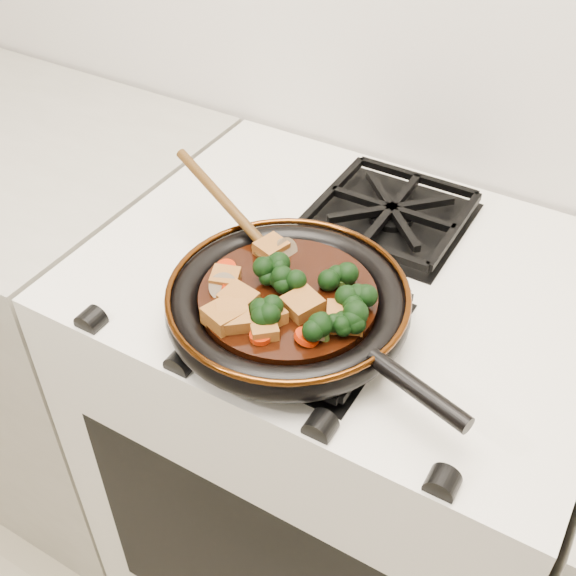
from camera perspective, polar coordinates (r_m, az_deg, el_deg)
The scene contains 30 objects.
stove at distance 1.39m, azimuth 3.90°, elevation -12.81°, with size 0.76×0.60×0.90m, color white.
burner_grate_front at distance 0.96m, azimuth 1.30°, elevation -2.50°, with size 0.23×0.23×0.03m, color black, non-canonical shape.
burner_grate_back at distance 1.16m, azimuth 8.15°, elevation 5.87°, with size 0.23×0.23×0.03m, color black, non-canonical shape.
skillet at distance 0.94m, azimuth 0.10°, elevation -1.26°, with size 0.44×0.32×0.05m.
braising_sauce at distance 0.94m, azimuth 0.00°, elevation -0.96°, with size 0.23×0.23×0.02m, color black.
tofu_cube_0 at distance 0.89m, azimuth -5.03°, elevation -2.24°, with size 0.04×0.04×0.02m, color #925821.
tofu_cube_1 at distance 0.99m, azimuth -1.34°, elevation 3.10°, with size 0.04×0.03×0.02m, color #925821.
tofu_cube_2 at distance 0.91m, azimuth -3.89°, elevation -0.96°, with size 0.04×0.04×0.02m, color #925821.
tofu_cube_3 at distance 0.89m, azimuth -4.34°, elevation -2.39°, with size 0.04×0.04×0.02m, color #925821.
tofu_cube_4 at distance 0.87m, azimuth -1.93°, elevation -3.28°, with size 0.03×0.03×0.02m, color #925821.
tofu_cube_5 at distance 0.90m, azimuth 1.16°, elevation -1.39°, with size 0.04×0.04×0.02m, color #925821.
tofu_cube_6 at distance 0.94m, azimuth -4.98°, elevation 0.71°, with size 0.04×0.03×0.02m, color #925821.
tofu_cube_7 at distance 0.89m, azimuth 4.51°, elevation -2.35°, with size 0.04×0.04×0.02m, color #925821.
tofu_cube_8 at distance 0.89m, azimuth -1.44°, elevation -2.27°, with size 0.04×0.03×0.02m, color #925821.
broccoli_floret_0 at distance 0.94m, azimuth 4.27°, elevation 0.50°, with size 0.06×0.06×0.05m, color black, non-canonical shape.
broccoli_floret_1 at distance 0.86m, azimuth 2.91°, elevation -3.57°, with size 0.06×0.06×0.05m, color black, non-canonical shape.
broccoli_floret_2 at distance 0.94m, azimuth -1.09°, elevation 1.20°, with size 0.06×0.06×0.06m, color black, non-canonical shape.
broccoli_floret_3 at distance 0.88m, azimuth -1.98°, elevation -2.25°, with size 0.06×0.06×0.05m, color black, non-canonical shape.
broccoli_floret_4 at distance 0.93m, azimuth -0.05°, elevation 0.47°, with size 0.06×0.06×0.06m, color black, non-canonical shape.
broccoli_floret_5 at distance 0.88m, azimuth 5.13°, elevation -2.19°, with size 0.06×0.06×0.06m, color black, non-canonical shape.
broccoli_floret_6 at distance 0.87m, azimuth 4.38°, elevation -3.14°, with size 0.06×0.06×0.05m, color black, non-canonical shape.
broccoli_floret_7 at distance 0.90m, azimuth 5.42°, elevation -1.05°, with size 0.06×0.06×0.06m, color black, non-canonical shape.
carrot_coin_0 at distance 0.96m, azimuth -4.95°, elevation 1.51°, with size 0.03×0.03×0.01m, color #AD2104.
carrot_coin_1 at distance 0.93m, azimuth -4.44°, elevation -0.18°, with size 0.03×0.03×0.01m, color #AD2104.
carrot_coin_2 at distance 0.87m, azimuth -2.18°, elevation -3.82°, with size 0.03×0.03×0.01m, color #AD2104.
carrot_coin_3 at distance 0.87m, azimuth 1.50°, elevation -3.90°, with size 0.03×0.03×0.01m, color #AD2104.
mushroom_slice_0 at distance 0.87m, azimuth 2.14°, elevation -3.56°, with size 0.03×0.03×0.01m, color brown.
mushroom_slice_1 at distance 0.93m, azimuth -5.11°, elevation 0.07°, with size 0.04×0.04×0.01m, color brown.
mushroom_slice_2 at distance 0.99m, azimuth -0.17°, elevation 3.03°, with size 0.03×0.03×0.01m, color brown.
wooden_spoon at distance 1.02m, azimuth -3.56°, elevation 5.21°, with size 0.14×0.07×0.21m.
Camera 1 is at (0.33, 0.94, 1.58)m, focal length 45.00 mm.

